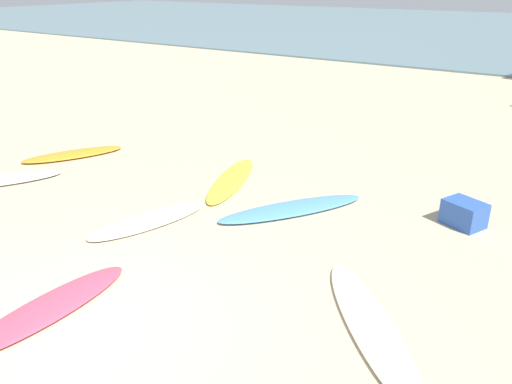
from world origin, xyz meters
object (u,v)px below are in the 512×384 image
Objects in this scene: surfboard_3 at (0,180)px; beach_cooler at (464,213)px; surfboard_0 at (371,326)px; surfboard_1 at (73,154)px; surfboard_2 at (49,308)px; surfboard_4 at (231,180)px; surfboard_6 at (149,221)px; surfboard_7 at (292,209)px.

surfboard_3 is 8.09m from beach_cooler.
surfboard_3 is at bearing 136.00° from surfboard_0.
surfboard_1 reaches higher than surfboard_2.
surfboard_2 reaches higher than surfboard_4.
surfboard_6 is 4.83m from beach_cooler.
surfboard_7 reaches higher than surfboard_0.
surfboard_4 is at bearing 15.11° from surfboard_7.
surfboard_3 is 0.89× the size of surfboard_4.
surfboard_4 is at bearing 103.18° from surfboard_0.
surfboard_3 reaches higher than surfboard_2.
surfboard_3 is 3.71× the size of beach_cooler.
beach_cooler is (7.52, 2.98, 0.15)m from surfboard_3.
beach_cooler is (0.15, 3.18, 0.16)m from surfboard_0.
surfboard_1 is 7.77m from beach_cooler.
surfboard_1 is at bearing 34.63° from surfboard_7.
beach_cooler is (3.32, 4.93, 0.16)m from surfboard_2.
surfboard_7 is (5.25, 0.22, -0.00)m from surfboard_1.
beach_cooler is (7.67, 1.24, 0.15)m from surfboard_1.
surfboard_7 is at bearing -103.52° from surfboard_2.
surfboard_7 is at bearing 94.02° from surfboard_0.
surfboard_1 is at bearing 123.12° from surfboard_0.
surfboard_2 is 2.39m from surfboard_6.
surfboard_0 and surfboard_2 have the same top height.
surfboard_3 is (-7.37, 0.20, 0.01)m from surfboard_0.
beach_cooler is at bearing 35.05° from surfboard_1.
surfboard_1 is 0.96× the size of surfboard_2.
surfboard_1 is 3.58× the size of beach_cooler.
surfboard_2 is 4.00m from surfboard_7.
surfboard_3 reaches higher than surfboard_1.
surfboard_0 is at bearing 29.82° from surfboard_3.
surfboard_6 is (3.63, -1.40, -0.01)m from surfboard_1.
surfboard_1 reaches higher than surfboard_0.
surfboard_0 is 3.13m from surfboard_7.
beach_cooler reaches higher than surfboard_0.
surfboard_4 is at bearing 66.35° from surfboard_3.
surfboard_6 is at bearing 4.71° from surfboard_1.
surfboard_1 is 3.89m from surfboard_6.
surfboard_4 is 1.19× the size of surfboard_6.
surfboard_4 is (-3.87, 2.65, -0.01)m from surfboard_0.
surfboard_2 is 0.84× the size of surfboard_7.
surfboard_0 is 1.07× the size of surfboard_4.
surfboard_6 is (3.48, 0.33, -0.01)m from surfboard_3.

